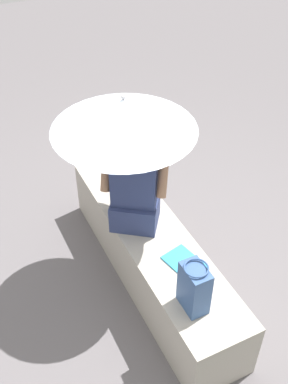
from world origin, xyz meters
TOP-DOWN VIEW (x-y plane):
  - ground_plane at (0.00, 0.00)m, footprint 14.00×14.00m
  - stone_bench at (0.00, 0.00)m, footprint 2.08×0.48m
  - person_seated at (0.16, 0.07)m, footprint 0.44×0.50m
  - parasol at (0.21, 0.12)m, footprint 0.97×0.97m
  - handbag_black at (-0.69, 0.07)m, footprint 0.20×0.15m
  - magazine at (-0.36, -0.06)m, footprint 0.32×0.26m

SIDE VIEW (x-z plane):
  - ground_plane at x=0.00m, z-range 0.00..0.00m
  - stone_bench at x=0.00m, z-range 0.00..0.50m
  - magazine at x=-0.36m, z-range 0.50..0.51m
  - handbag_black at x=-0.69m, z-range 0.49..0.86m
  - person_seated at x=0.16m, z-range 0.43..1.33m
  - parasol at x=0.21m, z-range 0.89..1.96m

